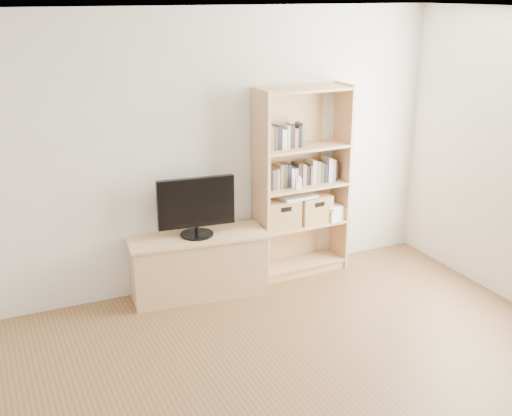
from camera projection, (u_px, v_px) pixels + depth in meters
back_wall at (218, 151)px, 5.98m from camera, size 4.50×0.02×2.60m
ceiling at (385, 15)px, 3.40m from camera, size 4.50×5.00×0.01m
tv_stand at (198, 266)px, 5.99m from camera, size 1.27×0.59×0.56m
bookshelf at (302, 182)px, 6.27m from camera, size 0.95×0.37×1.88m
television at (196, 206)px, 5.80m from camera, size 0.71×0.12×0.56m
books_row_mid at (301, 173)px, 6.26m from camera, size 0.83×0.22×0.22m
books_row_upper at (283, 137)px, 6.04m from camera, size 0.41×0.16×0.21m
baby_monitor at (298, 183)px, 6.12m from camera, size 0.06×0.04×0.11m
basket_left at (280, 213)px, 6.25m from camera, size 0.34×0.28×0.28m
basket_right at (312, 208)px, 6.40m from camera, size 0.36×0.30×0.27m
laptop at (296, 196)px, 6.26m from camera, size 0.38×0.27×0.03m
magazine_stack at (329, 212)px, 6.52m from camera, size 0.25×0.31×0.13m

